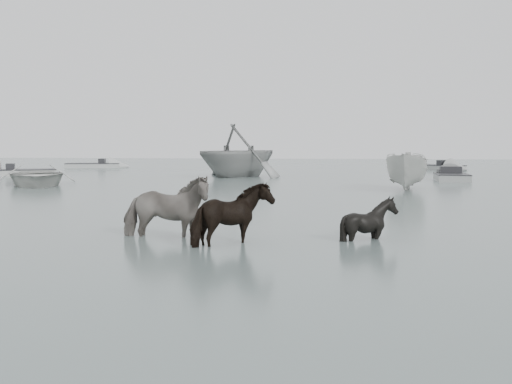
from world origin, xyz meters
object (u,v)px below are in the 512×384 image
at_px(pony_pinto, 165,199).
at_px(pony_black, 369,209).
at_px(pony_dark, 234,209).
at_px(rowboat_lead, 36,174).

height_order(pony_pinto, pony_black, pony_pinto).
height_order(pony_dark, rowboat_lead, pony_dark).
bearing_deg(pony_dark, pony_pinto, 82.68).
bearing_deg(rowboat_lead, pony_pinto, -82.86).
bearing_deg(pony_black, pony_pinto, 102.13).
distance_m(pony_pinto, pony_dark, 1.79).
relative_size(pony_pinto, pony_dark, 1.37).
distance_m(pony_dark, rowboat_lead, 20.40).
bearing_deg(pony_pinto, pony_dark, -119.16).
relative_size(pony_pinto, rowboat_lead, 0.37).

